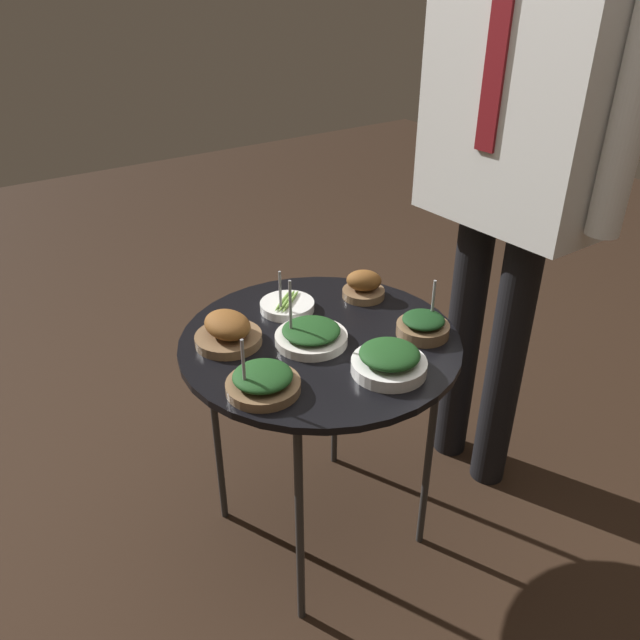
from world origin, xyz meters
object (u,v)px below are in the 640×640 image
Objects in this scene: bowl_asparagus_mid_left at (287,306)px; bowl_roast_front_center at (228,331)px; bowl_spinach_center at (389,361)px; bowl_spinach_near_rim at (263,381)px; bowl_spinach_mid_right at (311,335)px; serving_cart at (320,353)px; bowl_spinach_back_right at (423,326)px; bowl_roast_front_left at (364,286)px; waiter_figure at (518,130)px.

bowl_roast_front_center is at bearing -74.44° from bowl_asparagus_mid_left.
bowl_spinach_near_rim is at bearing -111.16° from bowl_spinach_center.
serving_cart is at bearing 99.93° from bowl_spinach_mid_right.
bowl_roast_front_center is at bearing -120.92° from bowl_spinach_back_right.
waiter_figure is at bearing 65.49° from bowl_roast_front_left.
bowl_spinach_center is at bearing -73.84° from waiter_figure.
bowl_spinach_back_right reaches higher than bowl_roast_front_left.
serving_cart is 5.08× the size of bowl_spinach_back_right.
bowl_asparagus_mid_left reaches higher than bowl_roast_front_center.
bowl_roast_front_left is 0.36m from bowl_spinach_center.
bowl_spinach_mid_right is 0.21m from bowl_spinach_center.
bowl_roast_front_center is 0.87m from waiter_figure.
bowl_spinach_center is at bearing -30.27° from bowl_roast_front_left.
bowl_spinach_near_rim is 0.89m from waiter_figure.
bowl_asparagus_mid_left is 0.36m from bowl_spinach_back_right.
waiter_figure reaches higher than bowl_spinach_near_rim.
bowl_spinach_mid_right is at bearing -94.50° from waiter_figure.
bowl_spinach_near_rim is at bearing -8.66° from bowl_roast_front_center.
bowl_spinach_mid_right reaches higher than bowl_asparagus_mid_left.
bowl_roast_front_left is (-0.11, 0.25, 0.01)m from bowl_spinach_mid_right.
bowl_spinach_back_right is (0.13, 0.21, 0.07)m from serving_cart.
waiter_figure is at bearing 102.80° from bowl_spinach_back_right.
bowl_spinach_center is (0.37, 0.03, 0.02)m from bowl_asparagus_mid_left.
bowl_spinach_near_rim is 0.09× the size of waiter_figure.
bowl_roast_front_left is at bearing -114.51° from waiter_figure.
serving_cart is 0.26m from bowl_spinach_near_rim.
bowl_roast_front_left is 0.74× the size of bowl_roast_front_center.
bowl_asparagus_mid_left is 0.21m from bowl_roast_front_center.
bowl_spinach_center is 0.28m from bowl_spinach_near_rim.
bowl_spinach_mid_right is 0.20m from bowl_roast_front_center.
bowl_roast_front_left is 0.88× the size of bowl_spinach_back_right.
bowl_roast_front_left reaches higher than serving_cart.
bowl_spinach_back_right is 0.19m from bowl_spinach_center.
serving_cart is at bearing -122.16° from bowl_spinach_back_right.
bowl_roast_front_center is (0.06, -0.20, 0.02)m from bowl_asparagus_mid_left.
bowl_asparagus_mid_left is 0.73m from waiter_figure.
bowl_roast_front_center reaches higher than serving_cart.
bowl_roast_front_left is at bearing 149.73° from bowl_spinach_center.
bowl_spinach_mid_right reaches higher than bowl_spinach_near_rim.
bowl_roast_front_center is (-0.24, -0.40, 0.01)m from bowl_spinach_back_right.
bowl_asparagus_mid_left is at bearing 175.66° from serving_cart.
serving_cart is 0.17m from bowl_asparagus_mid_left.
bowl_asparagus_mid_left reaches higher than bowl_roast_front_left.
bowl_spinach_near_rim is (0.10, -0.19, 0.00)m from bowl_spinach_mid_right.
bowl_roast_front_left reaches higher than bowl_spinach_center.
serving_cart is 0.26m from bowl_roast_front_left.
waiter_figure is (-0.05, 0.79, 0.41)m from bowl_spinach_near_rim.
bowl_roast_front_center is 0.39m from bowl_spinach_center.
bowl_roast_front_left is at bearing 113.83° from bowl_spinach_mid_right.
bowl_spinach_center is (0.07, -0.17, 0.00)m from bowl_spinach_back_right.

